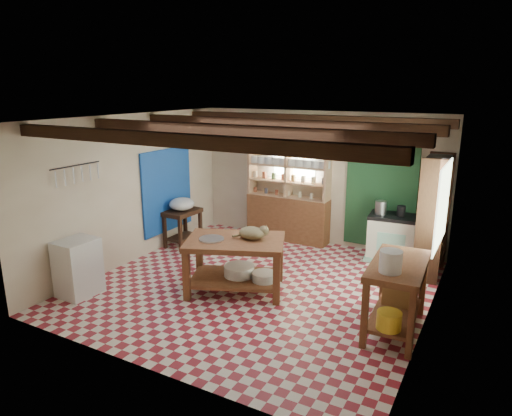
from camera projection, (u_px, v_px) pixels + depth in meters
The scene contains 30 objects.
floor at pixel (257, 287), 7.18m from camera, with size 5.00×5.00×0.02m, color maroon.
ceiling at pixel (257, 118), 6.51m from camera, with size 5.00×5.00×0.02m, color #4B4A4F.
wall_back at pixel (318, 178), 8.97m from camera, with size 5.00×0.04×2.60m, color beige.
wall_front at pixel (142, 260), 4.73m from camera, with size 5.00×0.04×2.60m, color beige.
wall_left at pixel (132, 189), 8.01m from camera, with size 0.04×5.00×2.60m, color beige.
wall_right at pixel (433, 231), 5.69m from camera, with size 0.04×5.00×2.60m, color beige.
ceiling_beams at pixel (257, 127), 6.54m from camera, with size 5.00×3.80×0.15m, color #372013.
blue_wall_patch at pixel (167, 190), 8.81m from camera, with size 0.04×1.40×1.60m, color #164BA9.
green_wall_patch at pixel (381, 187), 8.37m from camera, with size 1.30×0.04×2.30m, color #1D4927.
window_back at pixel (295, 156), 9.08m from camera, with size 0.90×0.02×0.80m, color silver.
window_right at pixel (443, 205), 6.52m from camera, with size 0.02×1.30×1.20m, color silver.
utensil_rail at pixel (76, 173), 6.84m from camera, with size 0.06×0.90×0.28m, color black.
pot_rack at pixel (379, 139), 7.78m from camera, with size 0.86×0.12×0.36m, color black.
shelving_unit at pixel (288, 187), 9.11m from camera, with size 1.70×0.34×2.20m, color tan.
tall_rack at pixel (433, 217), 7.39m from camera, with size 0.40×0.86×2.00m, color #372013.
work_table at pixel (235, 265), 6.95m from camera, with size 1.45×0.97×0.82m, color brown.
stove at pixel (393, 238), 8.15m from camera, with size 0.86×0.58×0.84m, color silver.
prep_table at pixel (183, 228), 8.95m from camera, with size 0.49×0.71×0.72m, color #372013.
white_cabinet at pixel (78, 267), 6.80m from camera, with size 0.48×0.57×0.86m, color silver.
right_counter at pixel (396, 297), 5.78m from camera, with size 0.65×1.29×0.93m, color brown.
cat at pixel (252, 233), 6.84m from camera, with size 0.41×0.31×0.19m, color #8B7951.
steel_tray at pixel (211, 239), 6.83m from camera, with size 0.38×0.38×0.02m, color #B0B0B8.
basin_large at pixel (239, 271), 7.02m from camera, with size 0.47×0.47×0.16m, color silver.
basin_small at pixel (264, 277), 6.84m from camera, with size 0.37×0.37×0.13m, color silver.
kettle_left at pixel (381, 207), 8.11m from camera, with size 0.20×0.20×0.23m, color #B0B0B8.
kettle_right at pixel (401, 211), 7.98m from camera, with size 0.15×0.15×0.18m, color black.
enamel_bowl at pixel (182, 204), 8.82m from camera, with size 0.49×0.49×0.25m, color silver.
white_bucket at pixel (391, 261), 5.34m from camera, with size 0.27×0.27×0.27m, color silver.
wicker_basket at pixel (399, 293), 6.06m from camera, with size 0.40×0.32×0.28m, color olive.
yellow_tub at pixel (389, 320), 5.41m from camera, with size 0.29×0.29×0.22m, color gold.
Camera 1 is at (3.16, -5.82, 3.04)m, focal length 32.00 mm.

